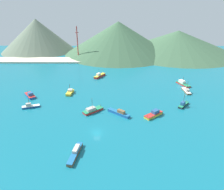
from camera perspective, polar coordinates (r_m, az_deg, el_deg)
name	(u,v)px	position (r m, az deg, el deg)	size (l,w,h in m)	color
ground	(101,99)	(106.61, -2.96, -1.16)	(260.00, 280.00, 0.50)	#146B7F
fishing_boat_0	(183,83)	(131.09, 18.68, 3.02)	(6.50, 10.67, 4.87)	red
fishing_boat_1	(30,106)	(104.54, -21.30, -2.82)	(8.05, 4.31, 6.00)	#14478C
fishing_boat_2	(30,95)	(116.39, -21.33, -0.06)	(7.83, 8.88, 2.53)	#1E5BA8
fishing_boat_3	(70,92)	(114.38, -11.35, 0.76)	(3.37, 7.55, 5.27)	gold
fishing_boat_4	(92,110)	(94.11, -5.33, -4.09)	(9.24, 8.56, 6.72)	red
fishing_boat_5	(75,153)	(70.63, -9.95, -15.23)	(3.61, 11.18, 2.05)	brown
fishing_boat_6	(154,114)	(92.27, 11.30, -5.09)	(8.94, 8.12, 2.53)	gold
fishing_boat_7	(183,104)	(104.24, 18.80, -2.43)	(6.71, 7.58, 6.44)	#232328
fishing_boat_8	(186,91)	(121.07, 19.56, 1.09)	(2.73, 9.12, 6.53)	brown
fishing_boat_9	(119,113)	(91.66, 1.95, -4.83)	(9.93, 8.57, 2.43)	#1E5BA8
fishing_boat_10	(99,76)	(137.46, -3.43, 5.28)	(7.34, 10.18, 5.80)	red
beach_strip	(106,60)	(176.42, -1.61, 9.41)	(247.00, 16.13, 1.20)	beige
hill_west	(37,35)	(225.12, -19.62, 15.06)	(70.13, 70.13, 30.35)	#60705B
hill_central	(118,38)	(201.65, 1.67, 15.28)	(99.14, 99.14, 28.93)	#3D6042
hill_east	(177,42)	(214.47, 17.36, 13.64)	(107.94, 107.94, 20.57)	#3D6042
radio_tower	(78,43)	(179.40, -9.35, 13.71)	(2.73, 2.18, 27.25)	#B7332D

